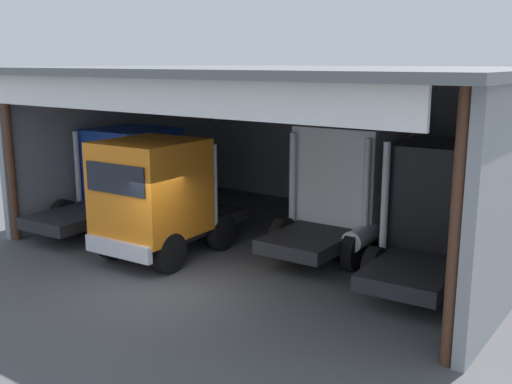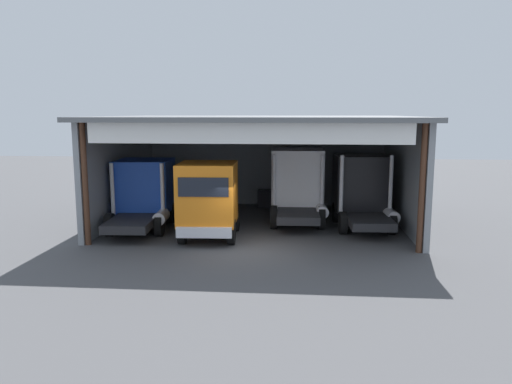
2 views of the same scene
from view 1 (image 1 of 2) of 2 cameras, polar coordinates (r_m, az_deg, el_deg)
ground_plane at (r=14.90m, az=-8.00°, el=-8.99°), size 80.00×80.00×0.00m
workshop_shed at (r=18.61m, az=4.24°, el=6.96°), size 14.45×10.90×5.23m
truck_blue_center_right_bay at (r=20.46m, az=-12.29°, el=1.62°), size 2.90×5.45×3.19m
truck_orange_yard_outside at (r=16.64m, az=-9.36°, el=-0.37°), size 2.67×4.91×3.33m
truck_white_left_bay at (r=17.44m, az=8.56°, el=0.66°), size 2.75×4.99×3.60m
truck_black_right_bay at (r=15.66m, az=17.31°, el=-1.56°), size 2.80×5.04×3.50m
oil_drum at (r=21.43m, az=13.02°, el=-1.36°), size 0.58×0.58×0.85m
tool_cart at (r=21.78m, az=8.62°, el=-0.77°), size 0.90×0.60×1.00m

